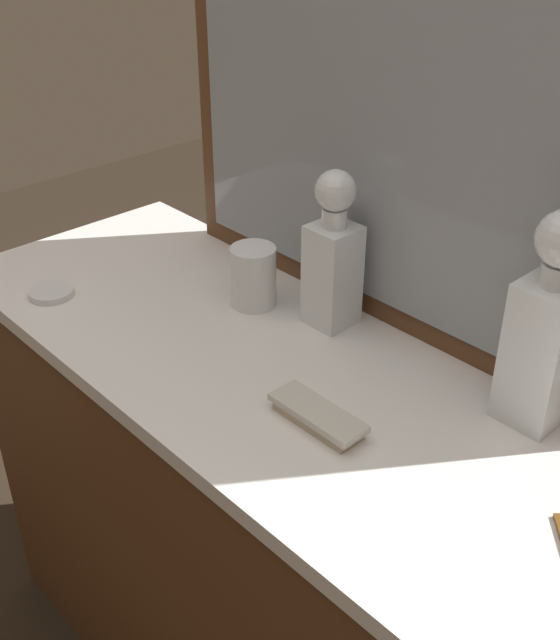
% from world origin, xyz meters
% --- Properties ---
extents(dresser, '(1.31, 0.48, 0.84)m').
position_xyz_m(dresser, '(0.00, 0.00, 0.42)').
color(dresser, brown).
rests_on(dresser, ground_plane).
extents(dresser_mirror, '(0.90, 0.03, 0.68)m').
position_xyz_m(dresser_mirror, '(0.00, 0.22, 1.18)').
color(dresser_mirror, brown).
rests_on(dresser_mirror, dresser).
extents(crystal_decanter_right, '(0.07, 0.07, 0.26)m').
position_xyz_m(crystal_decanter_right, '(-0.04, 0.15, 0.94)').
color(crystal_decanter_right, white).
rests_on(crystal_decanter_right, dresser).
extents(crystal_decanter_front, '(0.08, 0.08, 0.31)m').
position_xyz_m(crystal_decanter_front, '(0.33, 0.17, 0.96)').
color(crystal_decanter_front, white).
rests_on(crystal_decanter_front, dresser).
extents(crystal_tumbler_right, '(0.08, 0.08, 0.11)m').
position_xyz_m(crystal_tumbler_right, '(-0.17, 0.09, 0.89)').
color(crystal_tumbler_right, white).
rests_on(crystal_tumbler_right, dresser).
extents(silver_brush_far_right, '(0.15, 0.05, 0.02)m').
position_xyz_m(silver_brush_far_right, '(0.14, -0.06, 0.85)').
color(silver_brush_far_right, '#B7A88C').
rests_on(silver_brush_far_right, dresser).
extents(porcelain_dish, '(0.08, 0.08, 0.01)m').
position_xyz_m(porcelain_dish, '(-0.43, -0.15, 0.84)').
color(porcelain_dish, silver).
rests_on(porcelain_dish, dresser).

